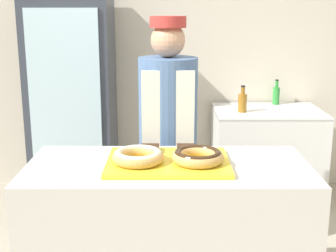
# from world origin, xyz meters

# --- Properties ---
(wall_back) EXTENTS (8.00, 0.06, 2.70)m
(wall_back) POSITION_xyz_m (0.00, 2.13, 1.35)
(wall_back) COLOR beige
(wall_back) RESTS_ON ground_plane
(display_counter) EXTENTS (1.46, 0.67, 0.91)m
(display_counter) POSITION_xyz_m (0.00, 0.00, 0.45)
(display_counter) COLOR beige
(display_counter) RESTS_ON ground_plane
(serving_tray) EXTENTS (0.63, 0.46, 0.02)m
(serving_tray) POSITION_xyz_m (0.00, 0.00, 0.92)
(serving_tray) COLOR yellow
(serving_tray) RESTS_ON display_counter
(donut_light_glaze) EXTENTS (0.26, 0.26, 0.06)m
(donut_light_glaze) POSITION_xyz_m (-0.15, -0.04, 0.97)
(donut_light_glaze) COLOR tan
(donut_light_glaze) RESTS_ON serving_tray
(donut_chocolate_glaze) EXTENTS (0.26, 0.26, 0.06)m
(donut_chocolate_glaze) POSITION_xyz_m (0.15, -0.04, 0.97)
(donut_chocolate_glaze) COLOR tan
(donut_chocolate_glaze) RESTS_ON serving_tray
(brownie_back_left) EXTENTS (0.10, 0.10, 0.03)m
(brownie_back_left) POSITION_xyz_m (-0.10, 0.15, 0.95)
(brownie_back_left) COLOR #382111
(brownie_back_left) RESTS_ON serving_tray
(brownie_back_right) EXTENTS (0.10, 0.10, 0.03)m
(brownie_back_right) POSITION_xyz_m (0.10, 0.15, 0.95)
(brownie_back_right) COLOR #382111
(brownie_back_right) RESTS_ON serving_tray
(baker_person) EXTENTS (0.38, 0.38, 1.64)m
(baker_person) POSITION_xyz_m (-0.00, 0.64, 0.86)
(baker_person) COLOR #4C4C51
(baker_person) RESTS_ON ground_plane
(beverage_fridge) EXTENTS (0.71, 0.61, 1.84)m
(beverage_fridge) POSITION_xyz_m (-0.83, 1.73, 0.92)
(beverage_fridge) COLOR #333842
(beverage_fridge) RESTS_ON ground_plane
(chest_freezer) EXTENTS (0.94, 0.67, 0.83)m
(chest_freezer) POSITION_xyz_m (0.88, 1.73, 0.42)
(chest_freezer) COLOR white
(chest_freezer) RESTS_ON ground_plane
(bottle_amber) EXTENTS (0.08, 0.08, 0.23)m
(bottle_amber) POSITION_xyz_m (0.64, 1.65, 0.91)
(bottle_amber) COLOR #99661E
(bottle_amber) RESTS_ON chest_freezer
(bottle_green) EXTENTS (0.06, 0.06, 0.23)m
(bottle_green) POSITION_xyz_m (1.00, 1.98, 0.92)
(bottle_green) COLOR #2D8C38
(bottle_green) RESTS_ON chest_freezer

